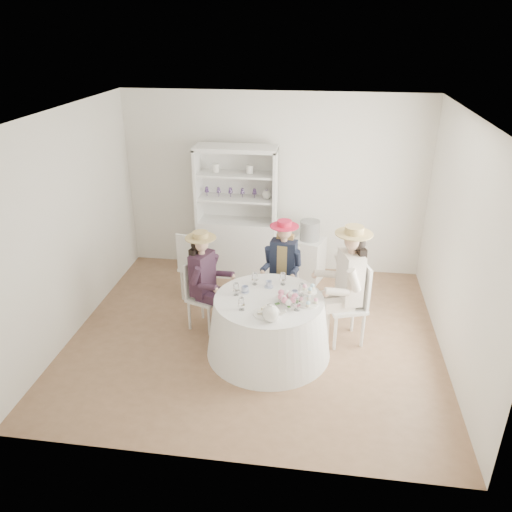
# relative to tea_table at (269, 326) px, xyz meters

# --- Properties ---
(ground) EXTENTS (4.50, 4.50, 0.00)m
(ground) POSITION_rel_tea_table_xyz_m (-0.21, 0.31, -0.36)
(ground) COLOR brown
(ground) RESTS_ON ground
(ceiling) EXTENTS (4.50, 4.50, 0.00)m
(ceiling) POSITION_rel_tea_table_xyz_m (-0.21, 0.31, 2.34)
(ceiling) COLOR white
(ceiling) RESTS_ON wall_back
(wall_back) EXTENTS (4.50, 0.00, 4.50)m
(wall_back) POSITION_rel_tea_table_xyz_m (-0.21, 2.31, 0.99)
(wall_back) COLOR silver
(wall_back) RESTS_ON ground
(wall_front) EXTENTS (4.50, 0.00, 4.50)m
(wall_front) POSITION_rel_tea_table_xyz_m (-0.21, -1.69, 0.99)
(wall_front) COLOR silver
(wall_front) RESTS_ON ground
(wall_left) EXTENTS (0.00, 4.50, 4.50)m
(wall_left) POSITION_rel_tea_table_xyz_m (-2.46, 0.31, 0.99)
(wall_left) COLOR silver
(wall_left) RESTS_ON ground
(wall_right) EXTENTS (0.00, 4.50, 4.50)m
(wall_right) POSITION_rel_tea_table_xyz_m (2.04, 0.31, 0.99)
(wall_right) COLOR silver
(wall_right) RESTS_ON ground
(tea_table) EXTENTS (1.45, 1.45, 0.72)m
(tea_table) POSITION_rel_tea_table_xyz_m (0.00, 0.00, 0.00)
(tea_table) COLOR white
(tea_table) RESTS_ON ground
(hutch) EXTENTS (1.27, 0.69, 1.99)m
(hutch) POSITION_rel_tea_table_xyz_m (-0.71, 1.99, 0.35)
(hutch) COLOR silver
(hutch) RESTS_ON ground
(side_table) EXTENTS (0.53, 0.53, 0.65)m
(side_table) POSITION_rel_tea_table_xyz_m (0.38, 1.94, -0.03)
(side_table) COLOR silver
(side_table) RESTS_ON ground
(hatbox) EXTENTS (0.37, 0.37, 0.29)m
(hatbox) POSITION_rel_tea_table_xyz_m (0.38, 1.94, 0.43)
(hatbox) COLOR black
(hatbox) RESTS_ON side_table
(guest_left) EXTENTS (0.54, 0.50, 1.31)m
(guest_left) POSITION_rel_tea_table_xyz_m (-0.85, 0.43, 0.38)
(guest_left) COLOR silver
(guest_left) RESTS_ON ground
(guest_mid) EXTENTS (0.48, 0.50, 1.30)m
(guest_mid) POSITION_rel_tea_table_xyz_m (0.07, 0.95, 0.38)
(guest_mid) COLOR silver
(guest_mid) RESTS_ON ground
(guest_right) EXTENTS (0.62, 0.57, 1.50)m
(guest_right) POSITION_rel_tea_table_xyz_m (0.88, 0.36, 0.49)
(guest_right) COLOR silver
(guest_right) RESTS_ON ground
(spare_chair) EXTENTS (0.50, 0.50, 1.01)m
(spare_chair) POSITION_rel_tea_table_xyz_m (-1.16, 1.11, 0.18)
(spare_chair) COLOR silver
(spare_chair) RESTS_ON ground
(teacup_a) EXTENTS (0.10, 0.10, 0.07)m
(teacup_a) POSITION_rel_tea_table_xyz_m (-0.29, 0.11, 0.40)
(teacup_a) COLOR white
(teacup_a) RESTS_ON tea_table
(teacup_b) EXTENTS (0.09, 0.09, 0.07)m
(teacup_b) POSITION_rel_tea_table_xyz_m (-0.03, 0.27, 0.40)
(teacup_b) COLOR white
(teacup_b) RESTS_ON tea_table
(teacup_c) EXTENTS (0.11, 0.11, 0.06)m
(teacup_c) POSITION_rel_tea_table_xyz_m (0.29, 0.10, 0.39)
(teacup_c) COLOR white
(teacup_c) RESTS_ON tea_table
(flower_bowl) EXTENTS (0.23, 0.23, 0.05)m
(flower_bowl) POSITION_rel_tea_table_xyz_m (0.20, -0.03, 0.39)
(flower_bowl) COLOR white
(flower_bowl) RESTS_ON tea_table
(flower_arrangement) EXTENTS (0.19, 0.20, 0.07)m
(flower_arrangement) POSITION_rel_tea_table_xyz_m (0.20, -0.12, 0.46)
(flower_arrangement) COLOR pink
(flower_arrangement) RESTS_ON tea_table
(table_teapot) EXTENTS (0.26, 0.18, 0.19)m
(table_teapot) POSITION_rel_tea_table_xyz_m (0.07, -0.44, 0.44)
(table_teapot) COLOR white
(table_teapot) RESTS_ON tea_table
(sandwich_plate) EXTENTS (0.28, 0.28, 0.06)m
(sandwich_plate) POSITION_rel_tea_table_xyz_m (0.00, -0.33, 0.38)
(sandwich_plate) COLOR white
(sandwich_plate) RESTS_ON tea_table
(cupcake_stand) EXTENTS (0.24, 0.24, 0.23)m
(cupcake_stand) POSITION_rel_tea_table_xyz_m (0.45, -0.05, 0.45)
(cupcake_stand) COLOR white
(cupcake_stand) RESTS_ON tea_table
(stemware_set) EXTENTS (0.82, 0.83, 0.15)m
(stemware_set) POSITION_rel_tea_table_xyz_m (0.00, 0.00, 0.44)
(stemware_set) COLOR white
(stemware_set) RESTS_ON tea_table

